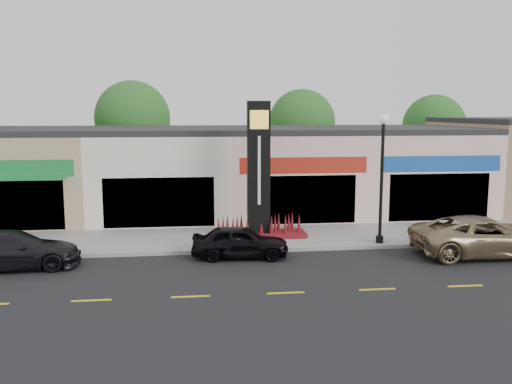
{
  "coord_description": "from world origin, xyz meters",
  "views": [
    {
      "loc": [
        0.15,
        -19.27,
        5.71
      ],
      "look_at": [
        2.86,
        4.0,
        2.2
      ],
      "focal_mm": 38.0,
      "sensor_mm": 36.0,
      "label": 1
    }
  ],
  "objects_px": {
    "pylon_sign": "(259,190)",
    "car_black_sedan": "(240,242)",
    "car_gold_suv": "(484,236)",
    "car_dark_sedan": "(12,250)",
    "lamp_east_near": "(382,165)"
  },
  "relations": [
    {
      "from": "car_dark_sedan",
      "to": "car_gold_suv",
      "type": "xyz_separation_m",
      "value": [
        18.08,
        -0.29,
        0.09
      ]
    },
    {
      "from": "pylon_sign",
      "to": "car_dark_sedan",
      "type": "relative_size",
      "value": 1.25
    },
    {
      "from": "pylon_sign",
      "to": "car_dark_sedan",
      "type": "height_order",
      "value": "pylon_sign"
    },
    {
      "from": "lamp_east_near",
      "to": "pylon_sign",
      "type": "bearing_deg",
      "value": 161.25
    },
    {
      "from": "car_black_sedan",
      "to": "car_gold_suv",
      "type": "height_order",
      "value": "car_gold_suv"
    },
    {
      "from": "car_dark_sedan",
      "to": "pylon_sign",
      "type": "bearing_deg",
      "value": -75.87
    },
    {
      "from": "lamp_east_near",
      "to": "pylon_sign",
      "type": "relative_size",
      "value": 0.91
    },
    {
      "from": "lamp_east_near",
      "to": "car_black_sedan",
      "type": "distance_m",
      "value": 6.8
    },
    {
      "from": "lamp_east_near",
      "to": "pylon_sign",
      "type": "height_order",
      "value": "pylon_sign"
    },
    {
      "from": "pylon_sign",
      "to": "car_black_sedan",
      "type": "relative_size",
      "value": 1.59
    },
    {
      "from": "car_dark_sedan",
      "to": "car_black_sedan",
      "type": "relative_size",
      "value": 1.28
    },
    {
      "from": "lamp_east_near",
      "to": "car_gold_suv",
      "type": "xyz_separation_m",
      "value": [
        3.6,
        -1.95,
        -2.69
      ]
    },
    {
      "from": "lamp_east_near",
      "to": "car_black_sedan",
      "type": "height_order",
      "value": "lamp_east_near"
    },
    {
      "from": "pylon_sign",
      "to": "car_black_sedan",
      "type": "distance_m",
      "value": 3.47
    },
    {
      "from": "lamp_east_near",
      "to": "car_dark_sedan",
      "type": "xyz_separation_m",
      "value": [
        -14.48,
        -1.65,
        -2.78
      ]
    }
  ]
}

